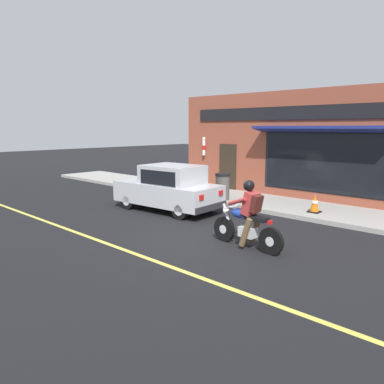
% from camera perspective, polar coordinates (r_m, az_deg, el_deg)
% --- Properties ---
extents(ground_plane, '(80.00, 80.00, 0.00)m').
position_cam_1_polar(ground_plane, '(9.54, 1.31, -7.31)').
color(ground_plane, black).
extents(sidewalk_curb, '(2.60, 22.00, 0.14)m').
position_cam_1_polar(sidewalk_curb, '(15.06, 5.27, -0.71)').
color(sidewalk_curb, '#9E9B93').
rests_on(sidewalk_curb, ground).
extents(lane_stripe, '(0.12, 19.80, 0.01)m').
position_cam_1_polar(lane_stripe, '(10.74, -17.45, -5.80)').
color(lane_stripe, '#D1C64C').
rests_on(lane_stripe, ground).
extents(storefront_building, '(1.25, 10.61, 4.20)m').
position_cam_1_polar(storefront_building, '(15.02, 15.14, 6.79)').
color(storefront_building, brown).
rests_on(storefront_building, ground).
extents(motorcycle_with_rider, '(0.58, 2.02, 1.62)m').
position_cam_1_polar(motorcycle_with_rider, '(8.87, 8.45, -4.21)').
color(motorcycle_with_rider, black).
rests_on(motorcycle_with_rider, ground).
extents(car_hatchback, '(1.91, 3.89, 1.57)m').
position_cam_1_polar(car_hatchback, '(12.72, -3.58, 0.54)').
color(car_hatchback, black).
rests_on(car_hatchback, ground).
extents(traffic_cone, '(0.36, 0.36, 0.60)m').
position_cam_1_polar(traffic_cone, '(12.50, 18.20, -1.65)').
color(traffic_cone, black).
rests_on(traffic_cone, sidewalk_curb).
extents(trash_bin, '(0.56, 0.56, 0.98)m').
position_cam_1_polar(trash_bin, '(14.02, 4.67, 0.86)').
color(trash_bin, '#514C47').
rests_on(trash_bin, sidewalk_curb).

